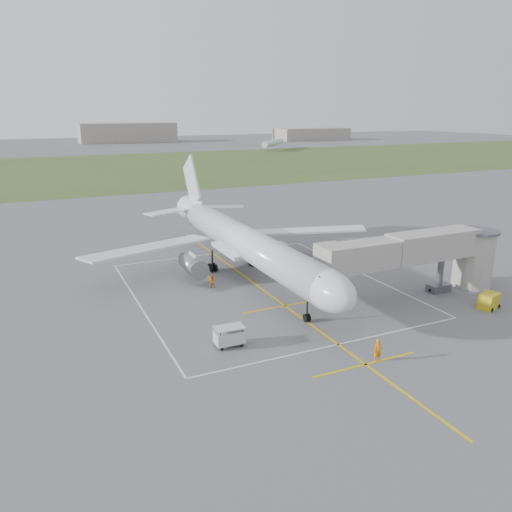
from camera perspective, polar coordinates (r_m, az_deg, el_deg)
name	(u,v)px	position (r m, az deg, el deg)	size (l,w,h in m)	color
ground	(247,278)	(61.70, -1.02, -2.55)	(700.00, 700.00, 0.00)	#58585B
grass_strip	(97,169)	(186.01, -17.66, 9.43)	(700.00, 120.00, 0.02)	#3D5726
apron_markings	(268,293)	(56.73, 1.36, -4.27)	(28.20, 60.00, 0.01)	gold
airliner	(244,242)	(61.08, -1.33, 1.56)	(38.93, 46.75, 13.52)	silver
jet_bridge	(427,254)	(58.01, 18.95, 0.22)	(23.40, 5.00, 7.20)	gray
gpu_unit	(489,301)	(57.62, 25.10, -4.69)	(2.54, 2.07, 1.67)	gold
baggage_cart	(229,336)	(44.35, -3.05, -9.13)	(2.63, 1.64, 1.79)	silver
ramp_worker_nose	(378,351)	(42.89, 13.76, -10.46)	(0.71, 0.47, 1.95)	orange
ramp_worker_wing	(212,281)	(58.56, -5.08, -2.86)	(0.76, 0.59, 1.55)	orange
distant_hangars	(34,137)	(319.05, -24.06, 12.32)	(345.00, 49.00, 12.00)	gray
distant_aircraft	(119,148)	(235.66, -15.43, 11.79)	(179.31, 40.76, 8.85)	silver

